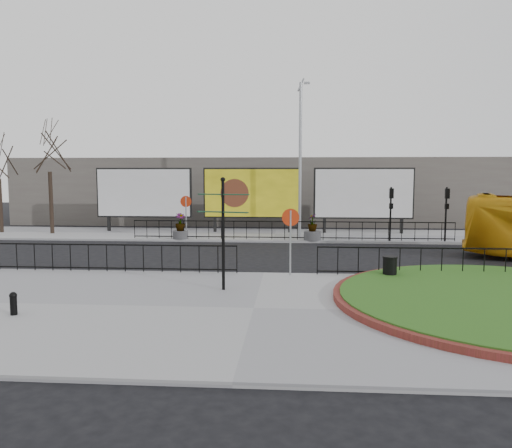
# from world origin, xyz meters

# --- Properties ---
(ground) EXTENTS (90.00, 90.00, 0.00)m
(ground) POSITION_xyz_m (0.00, 0.00, 0.00)
(ground) COLOR black
(ground) RESTS_ON ground
(pavement_near) EXTENTS (30.00, 10.00, 0.12)m
(pavement_near) POSITION_xyz_m (0.00, -5.00, 0.06)
(pavement_near) COLOR gray
(pavement_near) RESTS_ON ground
(pavement_far) EXTENTS (44.00, 6.00, 0.12)m
(pavement_far) POSITION_xyz_m (0.00, 12.00, 0.06)
(pavement_far) COLOR gray
(pavement_far) RESTS_ON ground
(railing_near_left) EXTENTS (10.00, 0.10, 1.10)m
(railing_near_left) POSITION_xyz_m (-6.00, -0.30, 0.67)
(railing_near_left) COLOR black
(railing_near_left) RESTS_ON pavement_near
(railing_near_right) EXTENTS (9.00, 0.10, 1.10)m
(railing_near_right) POSITION_xyz_m (6.50, -0.30, 0.67)
(railing_near_right) COLOR black
(railing_near_right) RESTS_ON pavement_near
(railing_far) EXTENTS (18.00, 0.10, 1.10)m
(railing_far) POSITION_xyz_m (1.00, 9.30, 0.67)
(railing_far) COLOR black
(railing_far) RESTS_ON pavement_far
(speed_sign_far) EXTENTS (0.64, 0.07, 2.47)m
(speed_sign_far) POSITION_xyz_m (-5.00, 9.40, 1.92)
(speed_sign_far) COLOR gray
(speed_sign_far) RESTS_ON pavement_far
(speed_sign_near) EXTENTS (0.64, 0.07, 2.47)m
(speed_sign_near) POSITION_xyz_m (1.00, -0.40, 1.92)
(speed_sign_near) COLOR gray
(speed_sign_near) RESTS_ON pavement_near
(billboard_left) EXTENTS (6.20, 0.31, 4.10)m
(billboard_left) POSITION_xyz_m (-8.50, 12.97, 2.60)
(billboard_left) COLOR black
(billboard_left) RESTS_ON pavement_far
(billboard_mid) EXTENTS (6.20, 0.31, 4.10)m
(billboard_mid) POSITION_xyz_m (-1.50, 12.97, 2.60)
(billboard_mid) COLOR black
(billboard_mid) RESTS_ON pavement_far
(billboard_right) EXTENTS (6.20, 0.31, 4.10)m
(billboard_right) POSITION_xyz_m (5.50, 12.97, 2.60)
(billboard_right) COLOR black
(billboard_right) RESTS_ON pavement_far
(lamp_post) EXTENTS (0.74, 0.18, 9.23)m
(lamp_post) POSITION_xyz_m (1.51, 11.00, 4.83)
(lamp_post) COLOR gray
(lamp_post) RESTS_ON pavement_far
(signal_pole_a) EXTENTS (0.22, 0.26, 3.00)m
(signal_pole_a) POSITION_xyz_m (6.50, 9.34, 2.10)
(signal_pole_a) COLOR black
(signal_pole_a) RESTS_ON pavement_far
(signal_pole_b) EXTENTS (0.22, 0.26, 3.00)m
(signal_pole_b) POSITION_xyz_m (9.50, 9.34, 2.10)
(signal_pole_b) COLOR black
(signal_pole_b) RESTS_ON pavement_far
(tree_left) EXTENTS (2.00, 2.00, 7.00)m
(tree_left) POSITION_xyz_m (-14.00, 11.50, 3.62)
(tree_left) COLOR #2D2119
(tree_left) RESTS_ON pavement_far
(building_backdrop) EXTENTS (40.00, 10.00, 5.00)m
(building_backdrop) POSITION_xyz_m (0.00, 22.00, 2.50)
(building_backdrop) COLOR #5A564F
(building_backdrop) RESTS_ON ground
(fingerpost_sign) EXTENTS (1.70, 0.60, 3.64)m
(fingerpost_sign) POSITION_xyz_m (-1.15, -2.87, 2.32)
(fingerpost_sign) COLOR black
(fingerpost_sign) RESTS_ON pavement_near
(bollard) EXTENTS (0.20, 0.20, 0.62)m
(bollard) POSITION_xyz_m (-6.34, -6.15, 0.46)
(bollard) COLOR black
(bollard) RESTS_ON pavement_near
(litter_bin) EXTENTS (0.52, 0.52, 0.85)m
(litter_bin) POSITION_xyz_m (4.50, -1.04, 0.55)
(litter_bin) COLOR black
(litter_bin) RESTS_ON pavement_near
(planter_a) EXTENTS (0.88, 0.88, 1.48)m
(planter_a) POSITION_xyz_m (-5.34, 9.40, 0.71)
(planter_a) COLOR #4C4C4F
(planter_a) RESTS_ON pavement_far
(planter_c) EXTENTS (0.96, 0.96, 1.48)m
(planter_c) POSITION_xyz_m (2.20, 9.40, 0.66)
(planter_c) COLOR #4C4C4F
(planter_c) RESTS_ON pavement_far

